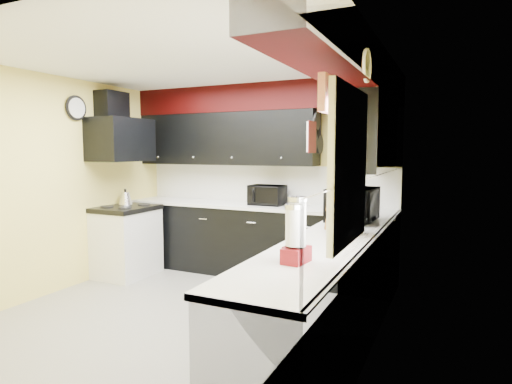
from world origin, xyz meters
TOP-DOWN VIEW (x-y plane):
  - ground at (0.00, 0.00)m, footprint 3.60×3.60m
  - wall_back at (0.00, 1.80)m, footprint 3.60×0.06m
  - wall_right at (1.80, 0.00)m, footprint 0.06×3.60m
  - wall_left at (-1.80, 0.00)m, footprint 0.06×3.60m
  - ceiling at (0.00, 0.00)m, footprint 3.60×3.60m
  - cab_back at (0.00, 1.50)m, footprint 3.60×0.60m
  - cab_right at (1.50, -0.30)m, footprint 0.60×3.00m
  - counter_back at (0.00, 1.50)m, footprint 3.62×0.64m
  - counter_right at (1.50, -0.30)m, footprint 0.64×3.02m
  - splash_back at (0.00, 1.79)m, footprint 3.60×0.02m
  - splash_right at (1.79, 0.00)m, footprint 0.02×3.60m
  - upper_back at (-0.50, 1.62)m, footprint 2.60×0.35m
  - upper_right at (1.62, 0.90)m, footprint 0.35×1.80m
  - soffit_back at (0.00, 1.62)m, footprint 3.60×0.36m
  - soffit_right at (1.62, -0.18)m, footprint 0.36×3.24m
  - stove at (-1.50, 0.75)m, footprint 0.60×0.75m
  - cooktop at (-1.50, 0.75)m, footprint 0.62×0.77m
  - hood at (-1.55, 0.75)m, footprint 0.50×0.78m
  - hood_duct at (-1.68, 0.75)m, footprint 0.24×0.40m
  - window at (1.79, -0.90)m, footprint 0.03×0.86m
  - valance at (1.73, -0.90)m, footprint 0.04×0.88m
  - pan_top at (0.82, 1.55)m, footprint 0.03×0.22m
  - pan_mid at (0.82, 1.42)m, footprint 0.03×0.28m
  - pan_low at (0.82, 1.68)m, footprint 0.03×0.24m
  - cut_board at (0.83, 1.30)m, footprint 0.03×0.26m
  - baskets at (1.52, 0.05)m, footprint 0.27×0.27m
  - clock at (-1.77, 0.25)m, footprint 0.03×0.30m
  - deco_plate at (1.77, -0.35)m, footprint 0.03×0.24m
  - toaster_oven at (0.17, 1.52)m, footprint 0.45×0.38m
  - microwave at (1.46, 0.72)m, footprint 0.44×0.63m
  - utensil_crock at (1.06, 1.55)m, footprint 0.18×0.18m
  - knife_block at (1.10, 1.57)m, footprint 0.13×0.16m
  - kettle at (-1.65, 0.91)m, footprint 0.22×0.22m
  - dispenser_a at (1.48, -1.00)m, footprint 0.16×0.16m
  - dispenser_b at (1.48, -1.07)m, footprint 0.13×0.13m

SIDE VIEW (x-z plane):
  - ground at x=0.00m, z-range 0.00..0.00m
  - stove at x=-1.50m, z-range 0.00..0.86m
  - cab_back at x=0.00m, z-range 0.00..0.90m
  - cab_right at x=1.50m, z-range 0.00..0.90m
  - cooktop at x=-1.50m, z-range 0.86..0.92m
  - counter_back at x=0.00m, z-range 0.90..0.94m
  - counter_right at x=1.50m, z-range 0.90..0.94m
  - kettle at x=-1.65m, z-range 0.92..1.08m
  - utensil_crock at x=1.06m, z-range 0.94..1.11m
  - knife_block at x=1.10m, z-range 0.94..1.17m
  - toaster_oven at x=0.17m, z-range 0.94..1.20m
  - dispenser_b at x=1.48m, z-range 0.94..1.27m
  - microwave at x=1.46m, z-range 0.94..1.27m
  - dispenser_a at x=1.48m, z-range 0.94..1.33m
  - baskets at x=1.52m, z-range 0.93..1.43m
  - splash_back at x=0.00m, z-range 0.94..1.44m
  - splash_right at x=1.79m, z-range 0.94..1.44m
  - wall_back at x=0.00m, z-range 0.00..2.50m
  - wall_right at x=1.80m, z-range 0.00..2.50m
  - wall_left at x=-1.80m, z-range 0.00..2.50m
  - window at x=1.79m, z-range 1.07..2.03m
  - pan_low at x=0.82m, z-range 1.51..1.93m
  - pan_mid at x=0.82m, z-range 1.52..1.98m
  - hood at x=-1.55m, z-range 1.50..2.06m
  - upper_back at x=-0.50m, z-range 1.45..2.15m
  - upper_right at x=1.62m, z-range 1.45..2.15m
  - cut_board at x=0.83m, z-range 1.62..1.98m
  - valance at x=1.73m, z-range 1.85..2.05m
  - pan_top at x=0.82m, z-range 1.80..2.20m
  - clock at x=-1.77m, z-range 2.00..2.30m
  - hood_duct at x=-1.68m, z-range 2.00..2.40m
  - deco_plate at x=1.77m, z-range 2.13..2.37m
  - soffit_back at x=0.00m, z-range 2.15..2.50m
  - soffit_right at x=1.62m, z-range 2.15..2.50m
  - ceiling at x=0.00m, z-range 2.47..2.53m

